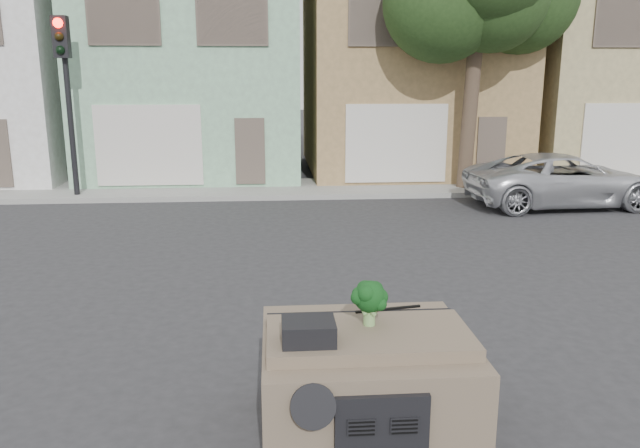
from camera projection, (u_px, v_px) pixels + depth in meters
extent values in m
plane|color=#303033|center=(335.00, 317.00, 9.16)|extent=(120.00, 120.00, 0.00)
cube|color=gray|center=(301.00, 189.00, 19.33)|extent=(40.00, 3.00, 0.15)
cube|color=#8BBE98|center=(196.00, 68.00, 22.10)|extent=(7.20, 8.20, 7.55)
cube|color=#9D7D4F|center=(405.00, 68.00, 22.66)|extent=(7.20, 8.20, 7.55)
cube|color=tan|center=(603.00, 68.00, 23.23)|extent=(7.20, 8.20, 7.55)
imported|color=silver|center=(561.00, 206.00, 17.07)|extent=(5.30, 2.65, 1.44)
cube|color=black|center=(68.00, 110.00, 17.31)|extent=(0.40, 0.40, 5.10)
cube|color=#233D19|center=(473.00, 49.00, 18.07)|extent=(4.40, 4.00, 8.50)
cube|color=brown|center=(366.00, 378.00, 6.12)|extent=(2.00, 1.80, 1.12)
cube|color=black|center=(309.00, 332.00, 5.59)|extent=(0.48, 0.38, 0.20)
cube|color=black|center=(388.00, 309.00, 6.38)|extent=(0.69, 0.15, 0.02)
cube|color=#0D3310|center=(370.00, 303.00, 5.95)|extent=(0.44, 0.44, 0.45)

